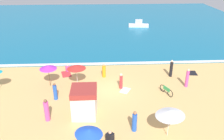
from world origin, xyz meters
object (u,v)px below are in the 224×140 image
beachgoer_1 (134,122)px  beachgoer_4 (121,81)px  beach_umbrella_4 (89,132)px  beachgoer_9 (55,92)px  beachgoer_5 (171,69)px  beach_umbrella_3 (48,67)px  beachgoer_3 (104,71)px  beachgoer_6 (68,68)px  lifeguard_cabana (84,102)px  beachgoer_7 (187,78)px  beachgoer_8 (47,111)px  parked_bicycle (166,90)px  small_boat_0 (139,25)px  beach_umbrella_1 (170,113)px  beachgoer_2 (110,137)px  beach_umbrella_2 (76,67)px

beachgoer_1 → beachgoer_4: (-0.43, 6.32, -0.01)m
beach_umbrella_4 → beachgoer_9: (-3.34, 6.93, -1.19)m
beachgoer_5 → beachgoer_9: size_ratio=1.18×
beachgoer_4 → beach_umbrella_3: bearing=172.6°
beachgoer_3 → beachgoer_5: beachgoer_5 is taller
beachgoer_3 → beachgoer_5: 7.24m
beachgoer_6 → lifeguard_cabana: bearing=-74.1°
lifeguard_cabana → beachgoer_7: lifeguard_cabana is taller
beachgoer_3 → beachgoer_8: (-4.57, -7.33, 0.17)m
beachgoer_3 → beachgoer_9: 6.17m
parked_bicycle → beachgoer_1: size_ratio=0.99×
beachgoer_4 → beachgoer_6: bearing=142.9°
lifeguard_cabana → beachgoer_6: (-2.43, 8.53, -0.91)m
small_boat_0 → beachgoer_3: bearing=-108.8°
parked_bicycle → lifeguard_cabana: bearing=-158.6°
beach_umbrella_1 → beachgoer_9: bearing=149.1°
beachgoer_1 → beachgoer_5: bearing=59.1°
parked_bicycle → beachgoer_9: size_ratio=1.03×
beachgoer_8 → parked_bicycle: bearing=18.5°
lifeguard_cabana → beachgoer_2: lifeguard_cabana is taller
beach_umbrella_1 → beachgoer_2: beach_umbrella_1 is taller
beachgoer_9 → small_boat_0: (11.44, 24.80, -0.20)m
lifeguard_cabana → small_boat_0: lifeguard_cabana is taller
beach_umbrella_4 → beachgoer_2: (1.33, 1.23, -1.56)m
beachgoer_6 → beachgoer_9: size_ratio=0.51×
small_boat_0 → beachgoer_2: bearing=-102.5°
beachgoer_7 → beachgoer_9: 12.72m
beach_umbrella_1 → beachgoer_3: 10.56m
beachgoer_3 → beachgoer_8: size_ratio=0.81×
beachgoer_4 → beach_umbrella_2: bearing=169.0°
beachgoer_2 → beachgoer_9: (-4.67, 5.70, 0.37)m
beachgoer_1 → beachgoer_9: bearing=144.5°
beach_umbrella_1 → beachgoer_7: 8.00m
beach_umbrella_2 → beachgoer_5: beach_umbrella_2 is taller
beach_umbrella_3 → beachgoer_3: (5.45, 1.67, -1.31)m
beachgoer_7 → beachgoer_9: size_ratio=1.20×
beach_umbrella_4 → beachgoer_3: beach_umbrella_4 is taller
beachgoer_1 → beach_umbrella_3: bearing=136.0°
beachgoer_1 → beach_umbrella_1: bearing=-15.5°
beachgoer_2 → beachgoer_3: beachgoer_3 is taller
lifeguard_cabana → beachgoer_5: bearing=36.4°
beachgoer_4 → beachgoer_9: bearing=-164.5°
beach_umbrella_3 → beachgoer_9: size_ratio=1.39×
beachgoer_1 → beachgoer_7: beachgoer_7 is taller
beach_umbrella_1 → small_boat_0: 30.23m
beachgoer_5 → beachgoer_6: (-11.34, 1.96, -0.57)m
beachgoer_4 → lifeguard_cabana: bearing=-128.0°
beachgoer_3 → beachgoer_5: bearing=-1.8°
beachgoer_2 → beach_umbrella_2: bearing=109.6°
lifeguard_cabana → beachgoer_4: bearing=52.0°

